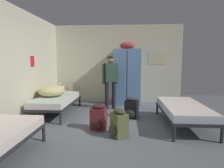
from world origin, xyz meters
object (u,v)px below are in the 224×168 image
water_bottle (59,85)px  backpack_black (132,108)px  backpack_maroon (98,118)px  backpack_olive (119,123)px  shelf_unit (62,94)px  person_traveler (110,77)px  bed_right (183,109)px  bedding_heap (52,91)px  lotion_bottle (63,86)px  locker_bank (127,76)px  bed_left_rear (57,100)px

water_bottle → backpack_black: water_bottle is taller
backpack_maroon → backpack_olive: (0.44, -0.34, 0.00)m
shelf_unit → water_bottle: bearing=166.0°
person_traveler → backpack_black: (0.62, -0.93, -0.71)m
bed_right → bedding_heap: 3.43m
bed_right → lotion_bottle: bearing=150.8°
bedding_heap → water_bottle: size_ratio=3.42×
locker_bank → backpack_maroon: locker_bank is taller
locker_bank → person_traveler: 0.85m
bed_left_rear → backpack_black: backpack_black is taller
water_bottle → backpack_maroon: water_bottle is taller
backpack_black → backpack_olive: size_ratio=1.00×
bedding_heap → lotion_bottle: bedding_heap is taller
bed_right → water_bottle: bearing=151.1°
locker_bank → water_bottle: bearing=-176.6°
locker_bank → bedding_heap: size_ratio=2.77×
backpack_black → person_traveler: bearing=123.4°
bed_right → water_bottle: (-3.53, 1.95, 0.29)m
lotion_bottle → person_traveler: bearing=-16.7°
bedding_heap → lotion_bottle: (-0.05, 1.13, -0.02)m
lotion_bottle → bedding_heap: bearing=-87.4°
bed_left_rear → water_bottle: bearing=105.6°
shelf_unit → bedding_heap: size_ratio=0.76×
shelf_unit → lotion_bottle: 0.29m
locker_bank → shelf_unit: bearing=-175.9°
shelf_unit → backpack_maroon: size_ratio=1.04×
bed_left_rear → bedding_heap: (-0.13, -0.01, 0.27)m
bedding_heap → backpack_olive: (1.91, -1.51, -0.39)m
lotion_bottle → bed_right: bearing=-29.2°
bed_right → lotion_bottle: size_ratio=14.63×
person_traveler → backpack_black: person_traveler is taller
shelf_unit → person_traveler: (1.70, -0.53, 0.62)m
locker_bank → lotion_bottle: size_ratio=15.94×
shelf_unit → backpack_olive: 3.36m
person_traveler → shelf_unit: bearing=162.7°
person_traveler → backpack_olive: 2.29m
bed_right → backpack_olive: size_ratio=3.45×
lotion_bottle → backpack_olive: bearing=-53.5°
water_bottle → backpack_olive: size_ratio=0.40×
shelf_unit → backpack_black: (2.31, -1.46, -0.09)m
locker_bank → lotion_bottle: 2.16m
locker_bank → person_traveler: locker_bank is taller
backpack_black → bed_left_rear: bearing=171.6°
shelf_unit → backpack_olive: bearing=-52.9°
bed_left_rear → water_bottle: size_ratio=8.68×
bed_left_rear → locker_bank: bearing=34.0°
person_traveler → backpack_olive: (0.33, -2.15, -0.71)m
locker_bank → backpack_black: 1.77m
person_traveler → backpack_black: 1.32m
person_traveler → backpack_black: bearing=-56.6°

